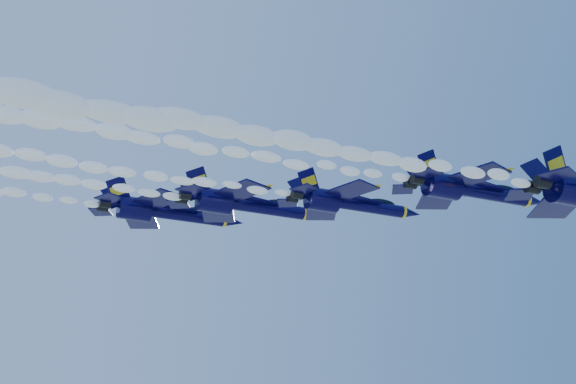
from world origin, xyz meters
name	(u,v)px	position (x,y,z in m)	size (l,w,h in m)	color
smoke_trail_jet_lead	(231,132)	(-24.69, -14.83, 148.84)	(59.00, 2.46, 2.21)	white
jet_second	(470,190)	(5.42, -4.55, 152.44)	(17.22, 14.13, 6.40)	#070335
smoke_trail_jet_second	(121,134)	(-31.44, -4.55, 151.97)	(59.00, 2.19, 1.98)	white
jet_third	(349,203)	(-3.31, 6.28, 153.39)	(16.68, 13.69, 6.20)	#070335
smoke_trail_jet_third	(10,154)	(-39.95, 6.28, 152.93)	(59.00, 2.13, 1.91)	white
jet_fourth	(244,204)	(-12.65, 15.37, 155.02)	(18.64, 15.29, 6.93)	#070335
jet_fifth	(164,212)	(-20.01, 24.67, 156.13)	(18.93, 15.53, 7.04)	#070335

